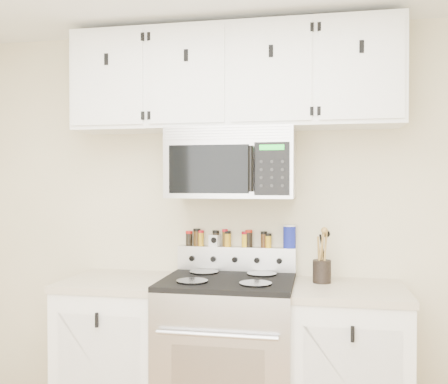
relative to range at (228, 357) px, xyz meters
name	(u,v)px	position (x,y,z in m)	size (l,w,h in m)	color
back_wall	(237,223)	(0.00, 0.32, 0.76)	(3.50, 0.01, 2.50)	#BDB48E
range	(228,357)	(0.00, 0.00, 0.00)	(0.76, 0.65, 1.10)	#B7B7BA
base_cabinet_left	(119,352)	(-0.69, 0.02, -0.03)	(0.64, 0.62, 0.92)	white
base_cabinet_right	(349,368)	(0.69, 0.02, -0.03)	(0.64, 0.62, 0.92)	white
microwave	(232,163)	(0.00, 0.13, 1.14)	(0.76, 0.44, 0.42)	#9E9EA3
upper_cabinets	(233,79)	(0.00, 0.15, 1.66)	(2.00, 0.35, 0.62)	white
utensil_crock	(322,269)	(0.54, 0.12, 0.51)	(0.11, 0.11, 0.31)	black
kitchen_timer	(215,241)	(-0.14, 0.28, 0.65)	(0.06, 0.05, 0.07)	white
salt_canister	(289,236)	(0.34, 0.28, 0.69)	(0.08, 0.08, 0.15)	navy
spice_jar_0	(189,238)	(-0.31, 0.28, 0.66)	(0.05, 0.05, 0.10)	black
spice_jar_1	(197,237)	(-0.26, 0.28, 0.67)	(0.05, 0.05, 0.11)	#3F280F
spice_jar_2	(201,238)	(-0.23, 0.28, 0.67)	(0.04, 0.04, 0.10)	#C59117
spice_jar_3	(216,238)	(-0.13, 0.28, 0.67)	(0.04, 0.04, 0.10)	black
spice_jar_4	(225,238)	(-0.07, 0.28, 0.67)	(0.04, 0.04, 0.11)	#463111
spice_jar_5	(227,239)	(-0.06, 0.28, 0.66)	(0.05, 0.05, 0.10)	#C38D17
spice_jar_6	(245,239)	(0.06, 0.28, 0.66)	(0.05, 0.05, 0.10)	gold
spice_jar_7	(249,238)	(0.08, 0.28, 0.67)	(0.05, 0.05, 0.11)	black
spice_jar_8	(264,239)	(0.18, 0.28, 0.66)	(0.04, 0.04, 0.10)	#462810
spice_jar_9	(268,240)	(0.21, 0.28, 0.66)	(0.04, 0.04, 0.09)	gold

